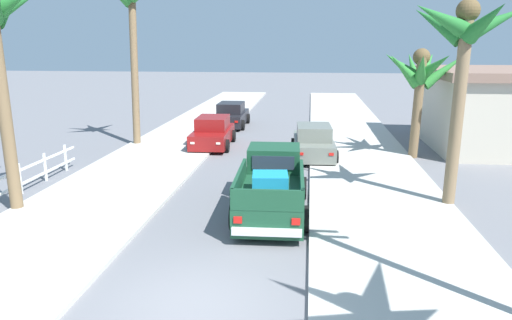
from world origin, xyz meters
The scene contains 12 objects.
ground_plane centered at (0.00, 0.00, 0.00)m, with size 160.00×160.00×0.00m, color slate.
sidewalk_left centered at (-4.70, 12.00, 0.06)m, with size 4.65×60.00×0.12m, color beige.
sidewalk_right centered at (4.70, 12.00, 0.06)m, with size 4.65×60.00×0.12m, color beige.
curb_left centered at (-3.78, 12.00, 0.05)m, with size 0.16×60.00×0.10m, color silver.
curb_right centered at (3.78, 12.00, 0.05)m, with size 0.16×60.00×0.10m, color silver.
pickup_truck centered at (1.19, 5.72, 0.79)m, with size 2.34×5.27×1.80m.
car_left_near centered at (2.52, 13.19, 0.71)m, with size 2.18×4.33×1.54m.
car_right_near centered at (-2.67, 21.17, 0.71)m, with size 2.05×4.27×1.54m.
car_left_mid centered at (-2.63, 15.07, 0.71)m, with size 2.15×4.31×1.54m.
palm_tree_left_fore centered at (-6.65, 15.17, 6.82)m, with size 3.25×3.54×8.35m.
palm_tree_left_mid centered at (6.85, 6.90, 5.22)m, with size 3.81×3.27×6.49m.
palm_tree_left_back centered at (7.16, 13.58, 3.91)m, with size 3.92×4.27×4.99m.
Camera 1 is at (2.30, -8.36, 5.16)m, focal length 33.04 mm.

